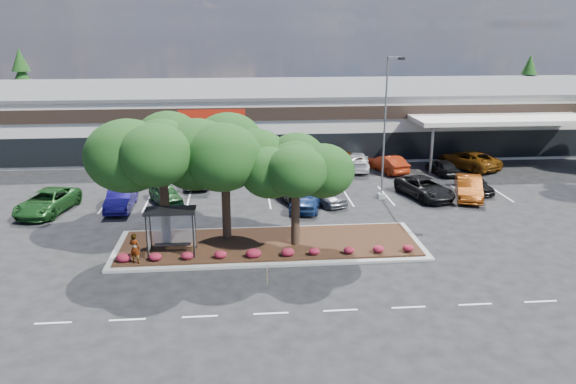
{
  "coord_description": "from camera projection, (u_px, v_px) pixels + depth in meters",
  "views": [
    {
      "loc": [
        -3.67,
        -26.79,
        12.58
      ],
      "look_at": [
        -0.68,
        6.45,
        2.6
      ],
      "focal_mm": 35.0,
      "sensor_mm": 36.0,
      "label": 1
    }
  ],
  "objects": [
    {
      "name": "car_12",
      "position": [
        267.0,
        164.0,
        49.5
      ],
      "size": [
        2.74,
        5.7,
        1.57
      ],
      "primitive_type": "imported",
      "rotation": [
        0.0,
        0.0,
        3.12
      ],
      "color": "navy",
      "rests_on": "ground"
    },
    {
      "name": "bus_shelter",
      "position": [
        171.0,
        218.0,
        30.99
      ],
      "size": [
        2.75,
        1.55,
        2.59
      ],
      "color": "black",
      "rests_on": "landscape_island"
    },
    {
      "name": "car_17",
      "position": [
        469.0,
        160.0,
        50.82
      ],
      "size": [
        4.91,
        6.59,
        1.66
      ],
      "primitive_type": "imported",
      "rotation": [
        0.0,
        0.0,
        3.55
      ],
      "color": "brown",
      "rests_on": "ground"
    },
    {
      "name": "car_1",
      "position": [
        121.0,
        198.0,
        39.71
      ],
      "size": [
        1.68,
        4.76,
        1.57
      ],
      "primitive_type": "imported",
      "rotation": [
        0.0,
        0.0,
        0.0
      ],
      "color": "#150E5F",
      "rests_on": "ground"
    },
    {
      "name": "car_5",
      "position": [
        325.0,
        194.0,
        40.97
      ],
      "size": [
        3.23,
        4.5,
        1.42
      ],
      "primitive_type": "imported",
      "rotation": [
        0.0,
        0.0,
        0.42
      ],
      "color": "slate",
      "rests_on": "ground"
    },
    {
      "name": "shrub_row",
      "position": [
        272.0,
        252.0,
        30.97
      ],
      "size": [
        17.0,
        0.8,
        0.5
      ],
      "primitive_type": null,
      "color": "maroon",
      "rests_on": "landscape_island"
    },
    {
      "name": "car_9",
      "position": [
        146.0,
        166.0,
        48.94
      ],
      "size": [
        1.9,
        4.78,
        1.55
      ],
      "primitive_type": "imported",
      "rotation": [
        0.0,
        0.0,
        3.2
      ],
      "color": "black",
      "rests_on": "ground"
    },
    {
      "name": "car_14",
      "position": [
        356.0,
        161.0,
        50.53
      ],
      "size": [
        2.99,
        5.58,
        1.54
      ],
      "primitive_type": "imported",
      "rotation": [
        0.0,
        0.0,
        2.98
      ],
      "color": "silver",
      "rests_on": "ground"
    },
    {
      "name": "island_tree_mid",
      "position": [
        225.0,
        178.0,
        32.93
      ],
      "size": [
        6.6,
        6.6,
        7.32
      ],
      "primitive_type": null,
      "color": "#0F370F",
      "rests_on": "landscape_island"
    },
    {
      "name": "car_16",
      "position": [
        442.0,
        167.0,
        48.9
      ],
      "size": [
        2.14,
        4.11,
        1.33
      ],
      "primitive_type": "imported",
      "rotation": [
        0.0,
        0.0,
        3.29
      ],
      "color": "black",
      "rests_on": "ground"
    },
    {
      "name": "island_tree_east",
      "position": [
        295.0,
        190.0,
        31.96
      ],
      "size": [
        5.8,
        5.8,
        6.5
      ],
      "primitive_type": null,
      "color": "#0F370F",
      "rests_on": "landscape_island"
    },
    {
      "name": "car_13",
      "position": [
        342.0,
        160.0,
        51.06
      ],
      "size": [
        3.17,
        5.69,
        1.56
      ],
      "primitive_type": "imported",
      "rotation": [
        0.0,
        0.0,
        3.33
      ],
      "color": "#632D04",
      "rests_on": "ground"
    },
    {
      "name": "car_15",
      "position": [
        388.0,
        164.0,
        49.64
      ],
      "size": [
        2.9,
        4.92,
        1.53
      ],
      "primitive_type": "imported",
      "rotation": [
        0.0,
        0.0,
        3.44
      ],
      "color": "maroon",
      "rests_on": "ground"
    },
    {
      "name": "lane_markings",
      "position": [
        291.0,
        211.0,
        39.41
      ],
      "size": [
        33.12,
        20.06,
        0.01
      ],
      "color": "silver",
      "rests_on": "ground"
    },
    {
      "name": "car_10",
      "position": [
        163.0,
        169.0,
        47.76
      ],
      "size": [
        3.65,
        5.5,
        1.48
      ],
      "primitive_type": "imported",
      "rotation": [
        0.0,
        0.0,
        2.8
      ],
      "color": "#171A53",
      "rests_on": "ground"
    },
    {
      "name": "car_11",
      "position": [
        196.0,
        176.0,
        45.59
      ],
      "size": [
        2.73,
        5.64,
        1.58
      ],
      "primitive_type": "imported",
      "rotation": [
        0.0,
        0.0,
        3.24
      ],
      "color": "#9799A2",
      "rests_on": "ground"
    },
    {
      "name": "retail_store",
      "position": [
        272.0,
        115.0,
        60.94
      ],
      "size": [
        80.4,
        25.2,
        6.25
      ],
      "color": "beige",
      "rests_on": "ground"
    },
    {
      "name": "conifer_north_east",
      "position": [
        527.0,
        89.0,
        73.09
      ],
      "size": [
        3.96,
        3.96,
        9.0
      ],
      "primitive_type": "cone",
      "color": "#0F370F",
      "rests_on": "ground"
    },
    {
      "name": "car_6",
      "position": [
        425.0,
        188.0,
        42.32
      ],
      "size": [
        3.85,
        5.91,
        1.51
      ],
      "primitive_type": "imported",
      "rotation": [
        0.0,
        0.0,
        0.27
      ],
      "color": "black",
      "rests_on": "ground"
    },
    {
      "name": "car_3",
      "position": [
        307.0,
        197.0,
        39.89
      ],
      "size": [
        3.29,
        5.31,
        1.69
      ],
      "primitive_type": "imported",
      "rotation": [
        0.0,
        0.0,
        -0.28
      ],
      "color": "navy",
      "rests_on": "ground"
    },
    {
      "name": "car_4",
      "position": [
        289.0,
        189.0,
        42.25
      ],
      "size": [
        2.66,
        4.66,
        1.45
      ],
      "primitive_type": "imported",
      "rotation": [
        0.0,
        0.0,
        0.27
      ],
      "color": "black",
      "rests_on": "ground"
    },
    {
      "name": "car_2",
      "position": [
        166.0,
        194.0,
        40.9
      ],
      "size": [
        3.21,
        4.57,
        1.44
      ],
      "primitive_type": "imported",
      "rotation": [
        0.0,
        0.0,
        0.4
      ],
      "color": "#1E4F21",
      "rests_on": "ground"
    },
    {
      "name": "person_waiting",
      "position": [
        135.0,
        248.0,
        29.99
      ],
      "size": [
        0.72,
        0.61,
        1.68
      ],
      "primitive_type": "imported",
      "rotation": [
        0.0,
        0.0,
        2.75
      ],
      "color": "#594C47",
      "rests_on": "landscape_island"
    },
    {
      "name": "car_0",
      "position": [
        47.0,
        202.0,
        38.87
      ],
      "size": [
        3.77,
        6.12,
        1.58
      ],
      "primitive_type": "imported",
      "rotation": [
        0.0,
        0.0,
        -0.21
      ],
      "color": "#1B4C1B",
      "rests_on": "ground"
    },
    {
      "name": "light_pole",
      "position": [
        386.0,
        137.0,
        40.91
      ],
      "size": [
        1.4,
        0.8,
        10.51
      ],
      "rotation": [
        0.0,
        0.0,
        -0.36
      ],
      "color": "gray",
      "rests_on": "ground"
    },
    {
      "name": "landscape_island",
      "position": [
        269.0,
        245.0,
        33.09
      ],
      "size": [
        18.0,
        6.0,
        0.26
      ],
      "color": "gray",
      "rests_on": "ground"
    },
    {
      "name": "survey_stake",
      "position": [
        267.0,
        271.0,
        28.11
      ],
      "size": [
        0.07,
        0.14,
        1.13
      ],
      "color": "#A48156",
      "rests_on": "ground"
    },
    {
      "name": "ground",
      "position": [
        312.0,
        274.0,
        29.48
      ],
      "size": [
        160.0,
        160.0,
        0.0
      ],
      "primitive_type": "plane",
      "color": "black",
      "rests_on": "ground"
    },
    {
      "name": "car_8",
      "position": [
        475.0,
        184.0,
        43.71
      ],
      "size": [
        2.11,
        4.12,
        1.34
      ],
      "primitive_type": "imported",
      "rotation": [
        0.0,
        0.0,
        0.14
      ],
      "color": "black",
      "rests_on": "ground"
    },
    {
      "name": "conifer_north_west",
      "position": [
        24.0,
        88.0,
        69.37
      ],
      "size": [
        4.4,
        4.4,
        10.0
      ],
      "primitive_type": "cone",
      "color": "#0F370F",
      "rests_on": "ground"
    },
    {
      "name": "car_7",
      "position": [
        469.0,
        188.0,
        42.1
      ],
      "size": [
        3.27,
        5.36,
        1.67
      ],
      "primitive_type": "imported",
      "rotation": [
        0.0,
        0.0,
        -0.32
      ],
      "color": "#79320A",
      "rests_on": "ground"
    },
    {
      "name": "island_tree_west",
      "position": [
        163.0,
        178.0,
        31.88
      ],
      "size": [
        7.2,
        7.2,
        7.89
      ],
      "primitive_type": null,
      "color": "#0F370F",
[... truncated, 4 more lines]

